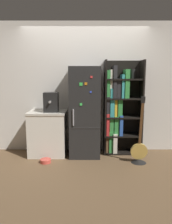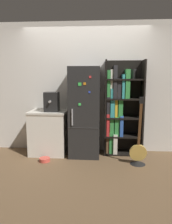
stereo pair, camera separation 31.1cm
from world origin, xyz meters
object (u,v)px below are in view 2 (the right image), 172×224
Objects in this scene: guitar at (138,155)px; pet_bowl at (45,159)px; refrigerator at (85,112)px; espresso_machine at (52,102)px; bookshelf at (119,109)px.

pet_bowl is (-1.68, 0.00, -0.14)m from guitar.
refrigerator is at bearing 156.65° from guitar.
guitar is 6.14× the size of pet_bowl.
refrigerator is at bearing 1.92° from espresso_machine.
refrigerator is 0.93× the size of bookshelf.
refrigerator is 4.58× the size of espresso_machine.
espresso_machine is at bearing 166.10° from guitar.
pet_bowl is at bearing 179.87° from guitar.
bookshelf is at bearing 7.11° from espresso_machine.
refrigerator is 8.72× the size of pet_bowl.
guitar is at bearing -23.35° from refrigerator.
bookshelf is at bearing 11.98° from refrigerator.
bookshelf is 4.92× the size of espresso_machine.
refrigerator is at bearing 30.60° from pet_bowl.
bookshelf reaches higher than guitar.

